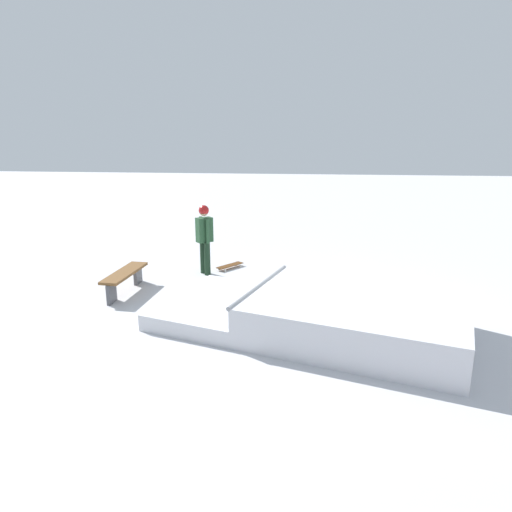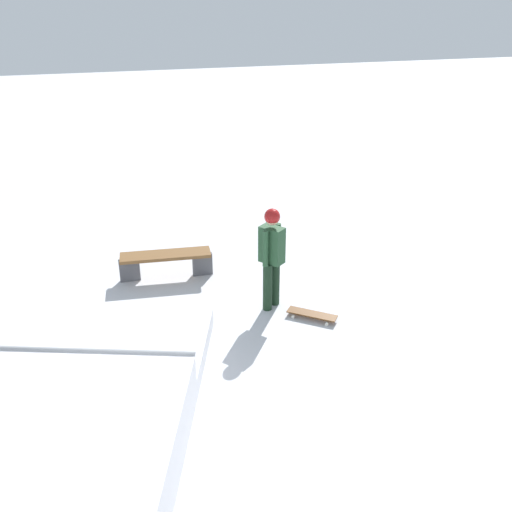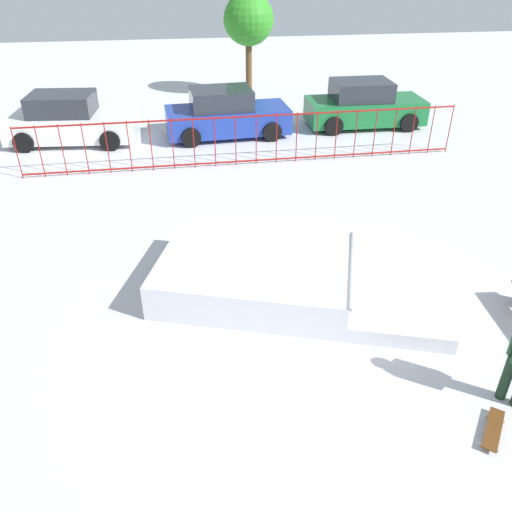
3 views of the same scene
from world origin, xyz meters
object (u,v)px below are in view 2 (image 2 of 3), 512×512
Objects in this scene: skater at (272,251)px; skateboard at (312,314)px; park_bench at (166,260)px; skate_ramp at (60,452)px.

skater reaches higher than skateboard.
skater is 2.22m from park_bench.
park_bench is at bearing -3.33° from skate_ramp.
skater reaches higher than park_bench.
park_bench is (1.47, 1.54, -0.65)m from skater.
park_bench is at bearing 173.32° from skateboard.
park_bench is (2.00, 2.07, 0.28)m from skateboard.
skateboard is at bearing -40.06° from skate_ramp.
skater is at bearing 172.13° from skateboard.
skateboard is 2.89m from park_bench.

